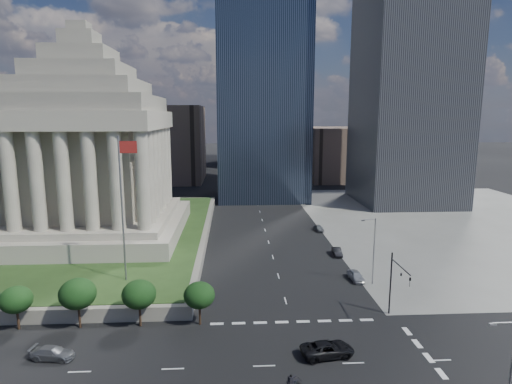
{
  "coord_description": "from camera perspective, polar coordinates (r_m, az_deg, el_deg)",
  "views": [
    {
      "loc": [
        -6.96,
        -33.64,
        24.55
      ],
      "look_at": [
        -4.23,
        15.5,
        15.71
      ],
      "focal_mm": 30.0,
      "sensor_mm": 36.0,
      "label": 1
    }
  ],
  "objects": [
    {
      "name": "highrise_ne",
      "position": [
        130.84,
        20.23,
        20.8
      ],
      "size": [
        26.0,
        28.0,
        100.0
      ],
      "primitive_type": "cube",
      "color": "black",
      "rests_on": "ground"
    },
    {
      "name": "pickup_truck",
      "position": [
        47.58,
        9.51,
        -19.96
      ],
      "size": [
        5.9,
        3.44,
        1.54
      ],
      "primitive_type": "imported",
      "rotation": [
        0.0,
        0.0,
        1.74
      ],
      "color": "black",
      "rests_on": "ground"
    },
    {
      "name": "street_lamp_north",
      "position": [
        64.86,
        15.32,
        -7.12
      ],
      "size": [
        2.13,
        0.22,
        10.0
      ],
      "color": "slate",
      "rests_on": "ground"
    },
    {
      "name": "parked_sedan_far",
      "position": [
        93.35,
        8.36,
        -4.77
      ],
      "size": [
        3.92,
        1.99,
        1.28
      ],
      "primitive_type": "imported",
      "rotation": [
        0.0,
        0.0,
        0.13
      ],
      "color": "slate",
      "rests_on": "ground"
    },
    {
      "name": "plaza_lawn",
      "position": [
        94.65,
        -26.87,
        -4.82
      ],
      "size": [
        64.0,
        68.0,
        0.1
      ],
      "primitive_type": "cube",
      "color": "#253E19",
      "rests_on": "plaza_terrace"
    },
    {
      "name": "building_filler_ne",
      "position": [
        168.84,
        10.21,
        5.08
      ],
      "size": [
        20.0,
        30.0,
        20.0
      ],
      "primitive_type": "cube",
      "color": "brown",
      "rests_on": "ground"
    },
    {
      "name": "war_memorial",
      "position": [
        86.06,
        -21.68,
        7.37
      ],
      "size": [
        34.0,
        34.0,
        39.0
      ],
      "primitive_type": null,
      "color": "gray",
      "rests_on": "plaza_lawn"
    },
    {
      "name": "plaza_terrace",
      "position": [
        94.88,
        -26.82,
        -5.38
      ],
      "size": [
        66.0,
        70.0,
        1.8
      ],
      "primitive_type": "cube",
      "color": "slate",
      "rests_on": "ground"
    },
    {
      "name": "parked_sedan_mid",
      "position": [
        78.05,
        10.76,
        -7.83
      ],
      "size": [
        1.62,
        4.04,
        1.31
      ],
      "primitive_type": "imported",
      "rotation": [
        0.0,
        0.0,
        -0.06
      ],
      "color": "black",
      "rests_on": "ground"
    },
    {
      "name": "street_lamp_south",
      "position": [
        39.15,
        30.64,
        -20.2
      ],
      "size": [
        2.13,
        0.22,
        10.0
      ],
      "color": "slate",
      "rests_on": "ground"
    },
    {
      "name": "sidewalk_ne",
      "position": [
        110.34,
        25.66,
        -3.69
      ],
      "size": [
        68.0,
        90.0,
        0.03
      ],
      "primitive_type": "cube",
      "color": "slate",
      "rests_on": "ground"
    },
    {
      "name": "parked_sedan_near",
      "position": [
        67.33,
        13.19,
        -10.83
      ],
      "size": [
        4.32,
        1.97,
        1.44
      ],
      "primitive_type": "imported",
      "rotation": [
        0.0,
        0.0,
        0.07
      ],
      "color": "#9B9DA4",
      "rests_on": "ground"
    },
    {
      "name": "ground",
      "position": [
        136.05,
        -0.2,
        -0.21
      ],
      "size": [
        500.0,
        500.0,
        0.0
      ],
      "primitive_type": "plane",
      "color": "black",
      "rests_on": "ground"
    },
    {
      "name": "flagpole",
      "position": [
        60.62,
        -17.32,
        -1.16
      ],
      "size": [
        2.52,
        0.24,
        20.0
      ],
      "color": "slate",
      "rests_on": "plaza_lawn"
    },
    {
      "name": "traffic_signal_ne",
      "position": [
        54.7,
        18.24,
        -11.02
      ],
      "size": [
        0.3,
        5.74,
        8.0
      ],
      "color": "black",
      "rests_on": "ground"
    },
    {
      "name": "building_filler_nw",
      "position": [
        165.59,
        -11.24,
        6.34
      ],
      "size": [
        24.0,
        30.0,
        28.0
      ],
      "primitive_type": "cube",
      "color": "brown",
      "rests_on": "ground"
    },
    {
      "name": "motorcycle_trail",
      "position": [
        42.0,
        4.56,
        -24.13
      ],
      "size": [
        2.5,
        1.4,
        1.8
      ],
      "primitive_type": null,
      "rotation": [
        0.0,
        0.0,
        0.33
      ],
      "color": "black",
      "rests_on": "ground"
    },
    {
      "name": "midrise_glass",
      "position": [
        129.07,
        0.82,
        12.6
      ],
      "size": [
        26.0,
        26.0,
        60.0
      ],
      "primitive_type": "cube",
      "color": "black",
      "rests_on": "ground"
    },
    {
      "name": "suv_grey",
      "position": [
        51.04,
        -25.49,
        -18.81
      ],
      "size": [
        2.44,
        4.66,
        1.29
      ],
      "primitive_type": "imported",
      "rotation": [
        0.0,
        0.0,
        1.42
      ],
      "color": "#54565B",
      "rests_on": "ground"
    }
  ]
}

